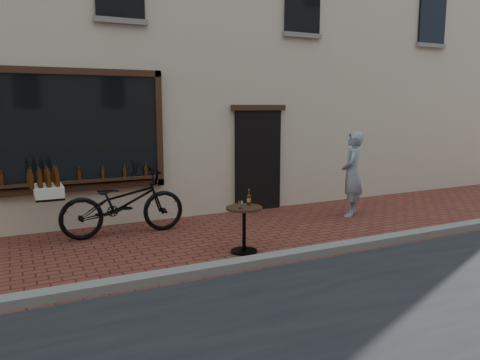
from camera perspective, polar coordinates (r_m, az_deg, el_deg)
name	(u,v)px	position (r m, az deg, el deg)	size (l,w,h in m)	color
ground	(257,270)	(6.73, 2.03, -10.95)	(90.00, 90.00, 0.00)	maroon
kerb	(250,262)	(6.88, 1.23, -9.97)	(90.00, 0.25, 0.12)	slate
cargo_bicycle	(120,203)	(8.61, -14.37, -2.69)	(2.62, 0.77, 1.24)	black
bistro_table	(244,220)	(7.38, 0.52, -4.88)	(0.57, 0.57, 0.98)	black
pedestrian	(352,174)	(10.05, 13.51, 0.72)	(0.65, 0.43, 1.78)	gray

